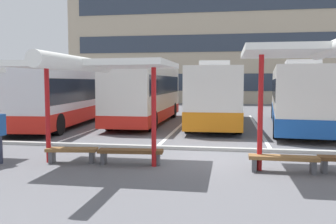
% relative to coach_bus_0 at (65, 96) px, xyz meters
% --- Properties ---
extents(ground_plane, '(160.00, 160.00, 0.00)m').
position_rel_coach_bus_0_xyz_m(ground_plane, '(8.56, -7.80, -1.60)').
color(ground_plane, slate).
extents(terminal_building, '(36.28, 15.36, 20.01)m').
position_rel_coach_bus_0_xyz_m(terminal_building, '(8.59, 29.07, 7.03)').
color(terminal_building, tan).
rests_on(terminal_building, ground).
extents(coach_bus_0, '(3.49, 11.50, 3.48)m').
position_rel_coach_bus_0_xyz_m(coach_bus_0, '(0.00, 0.00, 0.00)').
color(coach_bus_0, silver).
rests_on(coach_bus_0, ground).
extents(coach_bus_1, '(2.56, 10.14, 3.66)m').
position_rel_coach_bus_0_xyz_m(coach_bus_1, '(4.33, 1.55, 0.12)').
color(coach_bus_1, silver).
rests_on(coach_bus_1, ground).
extents(coach_bus_2, '(2.83, 10.71, 3.50)m').
position_rel_coach_bus_0_xyz_m(coach_bus_2, '(8.34, 1.58, 0.00)').
color(coach_bus_2, silver).
rests_on(coach_bus_2, ground).
extents(coach_bus_3, '(3.88, 12.43, 3.47)m').
position_rel_coach_bus_0_xyz_m(coach_bus_3, '(12.81, 1.04, -0.00)').
color(coach_bus_3, silver).
rests_on(coach_bus_3, ground).
extents(lane_stripe_0, '(0.16, 14.00, 0.01)m').
position_rel_coach_bus_0_xyz_m(lane_stripe_0, '(-1.82, 0.38, -1.60)').
color(lane_stripe_0, white).
rests_on(lane_stripe_0, ground).
extents(lane_stripe_1, '(0.16, 14.00, 0.01)m').
position_rel_coach_bus_0_xyz_m(lane_stripe_1, '(2.33, 0.38, -1.60)').
color(lane_stripe_1, white).
rests_on(lane_stripe_1, ground).
extents(lane_stripe_2, '(0.16, 14.00, 0.01)m').
position_rel_coach_bus_0_xyz_m(lane_stripe_2, '(6.48, 0.38, -1.60)').
color(lane_stripe_2, white).
rests_on(lane_stripe_2, ground).
extents(lane_stripe_3, '(0.16, 14.00, 0.01)m').
position_rel_coach_bus_0_xyz_m(lane_stripe_3, '(10.64, 0.38, -1.60)').
color(lane_stripe_3, white).
rests_on(lane_stripe_3, ground).
extents(waiting_shelter_1, '(4.25, 5.19, 3.07)m').
position_rel_coach_bus_0_xyz_m(waiting_shelter_1, '(5.39, -9.45, 1.25)').
color(waiting_shelter_1, red).
rests_on(waiting_shelter_1, ground).
extents(bench_1, '(1.56, 0.63, 0.45)m').
position_rel_coach_bus_0_xyz_m(bench_1, '(4.49, -9.12, -1.27)').
color(bench_1, brown).
rests_on(bench_1, ground).
extents(bench_2, '(1.94, 0.56, 0.45)m').
position_rel_coach_bus_0_xyz_m(bench_2, '(6.29, -9.05, -1.26)').
color(bench_2, brown).
rests_on(bench_2, ground).
extents(waiting_shelter_2, '(4.02, 5.21, 3.39)m').
position_rel_coach_bus_0_xyz_m(waiting_shelter_2, '(11.49, -9.42, 1.56)').
color(waiting_shelter_2, red).
rests_on(waiting_shelter_2, ground).
extents(bench_3, '(1.83, 0.46, 0.45)m').
position_rel_coach_bus_0_xyz_m(bench_3, '(10.59, -9.29, -1.26)').
color(bench_3, brown).
rests_on(bench_3, ground).
extents(platform_kerb, '(44.00, 0.24, 0.12)m').
position_rel_coach_bus_0_xyz_m(platform_kerb, '(8.56, -6.48, -1.54)').
color(platform_kerb, '#ADADA8').
rests_on(platform_kerb, ground).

